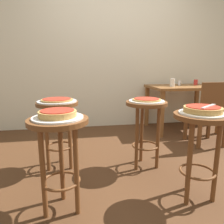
{
  "coord_description": "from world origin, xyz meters",
  "views": [
    {
      "loc": [
        -0.69,
        -2.04,
        1.04
      ],
      "look_at": [
        -0.35,
        -0.14,
        0.63
      ],
      "focal_mm": 34.09,
      "sensor_mm": 36.0,
      "label": 1
    }
  ],
  "objects_px": {
    "stool_middle": "(59,143)",
    "pizza_leftside": "(147,99)",
    "serving_plate_foreground": "(202,113)",
    "pizza_foreground": "(203,109)",
    "pizza_middle": "(58,113)",
    "pizza_server_knife": "(208,106)",
    "stool_leftside": "(146,118)",
    "serving_plate_leftside": "(147,101)",
    "cup_far_edge": "(196,82)",
    "wooden_chair": "(209,111)",
    "dining_table": "(182,92)",
    "stool_rear": "(58,119)",
    "cup_near_edge": "(172,83)",
    "serving_plate_middle": "(58,118)",
    "stool_foreground": "(200,136)",
    "pizza_rear": "(57,100)",
    "condiment_shaker": "(179,83)",
    "serving_plate_rear": "(57,101)"
  },
  "relations": [
    {
      "from": "pizza_foreground",
      "to": "pizza_rear",
      "type": "height_order",
      "value": "pizza_foreground"
    },
    {
      "from": "serving_plate_middle",
      "to": "pizza_foreground",
      "type": "bearing_deg",
      "value": -2.27
    },
    {
      "from": "cup_far_edge",
      "to": "wooden_chair",
      "type": "distance_m",
      "value": 0.97
    },
    {
      "from": "dining_table",
      "to": "wooden_chair",
      "type": "height_order",
      "value": "wooden_chair"
    },
    {
      "from": "pizza_middle",
      "to": "pizza_server_knife",
      "type": "xyz_separation_m",
      "value": [
        1.08,
        -0.06,
        0.03
      ]
    },
    {
      "from": "stool_foreground",
      "to": "stool_middle",
      "type": "height_order",
      "value": "same"
    },
    {
      "from": "serving_plate_leftside",
      "to": "pizza_rear",
      "type": "relative_size",
      "value": 1.14
    },
    {
      "from": "pizza_foreground",
      "to": "dining_table",
      "type": "bearing_deg",
      "value": 66.23
    },
    {
      "from": "pizza_foreground",
      "to": "dining_table",
      "type": "relative_size",
      "value": 0.26
    },
    {
      "from": "serving_plate_leftside",
      "to": "pizza_server_knife",
      "type": "height_order",
      "value": "pizza_server_knife"
    },
    {
      "from": "pizza_foreground",
      "to": "dining_table",
      "type": "height_order",
      "value": "pizza_foreground"
    },
    {
      "from": "serving_plate_middle",
      "to": "condiment_shaker",
      "type": "bearing_deg",
      "value": 45.3
    },
    {
      "from": "serving_plate_rear",
      "to": "wooden_chair",
      "type": "distance_m",
      "value": 1.94
    },
    {
      "from": "wooden_chair",
      "to": "dining_table",
      "type": "bearing_deg",
      "value": 90.14
    },
    {
      "from": "pizza_server_knife",
      "to": "pizza_middle",
      "type": "bearing_deg",
      "value": 141.3
    },
    {
      "from": "stool_middle",
      "to": "pizza_leftside",
      "type": "bearing_deg",
      "value": 34.63
    },
    {
      "from": "stool_middle",
      "to": "condiment_shaker",
      "type": "distance_m",
      "value": 2.61
    },
    {
      "from": "pizza_foreground",
      "to": "condiment_shaker",
      "type": "distance_m",
      "value": 2.05
    },
    {
      "from": "stool_middle",
      "to": "cup_far_edge",
      "type": "height_order",
      "value": "cup_far_edge"
    },
    {
      "from": "cup_far_edge",
      "to": "wooden_chair",
      "type": "bearing_deg",
      "value": -109.16
    },
    {
      "from": "stool_middle",
      "to": "stool_leftside",
      "type": "relative_size",
      "value": 1.0
    },
    {
      "from": "dining_table",
      "to": "condiment_shaker",
      "type": "xyz_separation_m",
      "value": [
        -0.01,
        0.08,
        0.15
      ]
    },
    {
      "from": "stool_foreground",
      "to": "pizza_foreground",
      "type": "distance_m",
      "value": 0.21
    },
    {
      "from": "serving_plate_rear",
      "to": "dining_table",
      "type": "height_order",
      "value": "dining_table"
    },
    {
      "from": "serving_plate_rear",
      "to": "stool_middle",
      "type": "bearing_deg",
      "value": -85.35
    },
    {
      "from": "serving_plate_leftside",
      "to": "serving_plate_rear",
      "type": "height_order",
      "value": "same"
    },
    {
      "from": "stool_middle",
      "to": "serving_plate_middle",
      "type": "xyz_separation_m",
      "value": [
        0.0,
        0.0,
        0.18
      ]
    },
    {
      "from": "cup_near_edge",
      "to": "serving_plate_middle",
      "type": "bearing_deg",
      "value": -134.11
    },
    {
      "from": "serving_plate_foreground",
      "to": "pizza_server_knife",
      "type": "distance_m",
      "value": 0.07
    },
    {
      "from": "dining_table",
      "to": "cup_far_edge",
      "type": "distance_m",
      "value": 0.36
    },
    {
      "from": "wooden_chair",
      "to": "cup_near_edge",
      "type": "bearing_deg",
      "value": 109.45
    },
    {
      "from": "serving_plate_middle",
      "to": "serving_plate_rear",
      "type": "bearing_deg",
      "value": 94.65
    },
    {
      "from": "pizza_foreground",
      "to": "pizza_server_knife",
      "type": "relative_size",
      "value": 1.25
    },
    {
      "from": "pizza_rear",
      "to": "pizza_server_knife",
      "type": "xyz_separation_m",
      "value": [
        1.13,
        -0.77,
        0.04
      ]
    },
    {
      "from": "stool_foreground",
      "to": "pizza_rear",
      "type": "distance_m",
      "value": 1.35
    },
    {
      "from": "serving_plate_leftside",
      "to": "pizza_rear",
      "type": "bearing_deg",
      "value": 171.1
    },
    {
      "from": "serving_plate_leftside",
      "to": "cup_far_edge",
      "type": "xyz_separation_m",
      "value": [
        1.32,
        1.32,
        0.08
      ]
    },
    {
      "from": "stool_foreground",
      "to": "pizza_rear",
      "type": "xyz_separation_m",
      "value": [
        -1.1,
        0.75,
        0.2
      ]
    },
    {
      "from": "pizza_leftside",
      "to": "pizza_rear",
      "type": "xyz_separation_m",
      "value": [
        -0.88,
        0.14,
        0.0
      ]
    },
    {
      "from": "stool_foreground",
      "to": "pizza_foreground",
      "type": "xyz_separation_m",
      "value": [
        -0.0,
        0.0,
        0.21
      ]
    },
    {
      "from": "stool_rear",
      "to": "stool_middle",
      "type": "bearing_deg",
      "value": -85.35
    },
    {
      "from": "pizza_foreground",
      "to": "pizza_leftside",
      "type": "distance_m",
      "value": 0.65
    },
    {
      "from": "stool_rear",
      "to": "pizza_server_knife",
      "type": "xyz_separation_m",
      "value": [
        1.13,
        -0.77,
        0.23
      ]
    },
    {
      "from": "serving_plate_middle",
      "to": "serving_plate_rear",
      "type": "height_order",
      "value": "same"
    },
    {
      "from": "cup_far_edge",
      "to": "cup_near_edge",
      "type": "bearing_deg",
      "value": -157.54
    },
    {
      "from": "serving_plate_foreground",
      "to": "pizza_foreground",
      "type": "xyz_separation_m",
      "value": [
        -0.0,
        0.0,
        0.03
      ]
    },
    {
      "from": "pizza_foreground",
      "to": "stool_foreground",
      "type": "bearing_deg",
      "value": 0.0
    },
    {
      "from": "wooden_chair",
      "to": "pizza_server_knife",
      "type": "relative_size",
      "value": 3.86
    },
    {
      "from": "stool_foreground",
      "to": "dining_table",
      "type": "distance_m",
      "value": 1.98
    },
    {
      "from": "serving_plate_middle",
      "to": "wooden_chair",
      "type": "relative_size",
      "value": 0.41
    }
  ]
}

